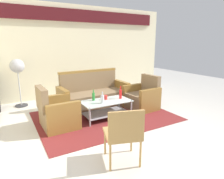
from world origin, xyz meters
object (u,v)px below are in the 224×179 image
at_px(cup, 106,97).
at_px(armchair_left, 57,114).
at_px(bottle_green, 93,96).
at_px(armchair_right, 142,98).
at_px(bottle_clear, 102,99).
at_px(wicker_chair, 124,132).
at_px(bottle_red, 120,94).
at_px(coffee_table, 106,107).
at_px(couch, 94,96).
at_px(pedestal_fan, 17,69).

bearing_deg(cup, armchair_left, -178.00).
distance_m(armchair_left, bottle_green, 0.88).
distance_m(armchair_right, bottle_green, 1.37).
xyz_separation_m(bottle_clear, wicker_chair, (-0.45, -1.53, -0.01)).
bearing_deg(armchair_right, bottle_red, 95.21).
bearing_deg(coffee_table, bottle_green, 142.41).
bearing_deg(wicker_chair, cup, 87.85).
xyz_separation_m(couch, armchair_right, (1.06, -0.70, -0.03)).
distance_m(bottle_red, cup, 0.36).
bearing_deg(bottle_red, armchair_left, 177.62).
bearing_deg(couch, wicker_chair, 72.54).
distance_m(pedestal_fan, wicker_chair, 3.72).
distance_m(coffee_table, bottle_red, 0.46).
xyz_separation_m(bottle_clear, cup, (0.19, 0.21, -0.04)).
height_order(coffee_table, cup, cup).
relative_size(couch, bottle_green, 7.44).
relative_size(couch, wicker_chair, 2.18).
height_order(armchair_left, coffee_table, armchair_left).
bearing_deg(cup, armchair_right, 1.16).
bearing_deg(armchair_right, wicker_chair, 131.70).
relative_size(armchair_left, bottle_green, 3.46).
height_order(couch, armchair_left, couch).
xyz_separation_m(armchair_left, bottle_red, (1.46, -0.06, 0.24)).
height_order(armchair_right, coffee_table, armchair_right).
xyz_separation_m(armchair_left, coffee_table, (1.08, -0.07, -0.02)).
distance_m(bottle_green, wicker_chair, 1.85).
bearing_deg(armchair_left, bottle_green, 95.64).
relative_size(bottle_clear, wicker_chair, 0.30).
relative_size(armchair_left, cup, 8.50).
relative_size(couch, armchair_left, 2.15).
bearing_deg(pedestal_fan, armchair_left, -74.27).
height_order(bottle_clear, pedestal_fan, pedestal_fan).
xyz_separation_m(coffee_table, bottle_red, (0.38, 0.01, 0.25)).
bearing_deg(wicker_chair, pedestal_fan, 123.74).
bearing_deg(coffee_table, bottle_clear, -143.71).
bearing_deg(pedestal_fan, bottle_red, -43.83).
height_order(bottle_green, pedestal_fan, pedestal_fan).
xyz_separation_m(bottle_green, wicker_chair, (-0.37, -1.81, -0.01)).
relative_size(armchair_left, pedestal_fan, 0.67).
relative_size(cup, pedestal_fan, 0.08).
bearing_deg(bottle_clear, wicker_chair, -106.33).
distance_m(couch, coffee_table, 0.83).
bearing_deg(armchair_right, pedestal_fan, 52.73).
xyz_separation_m(armchair_left, pedestal_fan, (-0.52, 1.84, 0.73)).
height_order(coffee_table, bottle_red, bottle_red).
bearing_deg(couch, bottle_clear, 74.73).
relative_size(armchair_left, wicker_chair, 1.01).
distance_m(cup, pedestal_fan, 2.50).
height_order(armchair_right, pedestal_fan, pedestal_fan).
xyz_separation_m(coffee_table, bottle_clear, (-0.14, -0.10, 0.23)).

